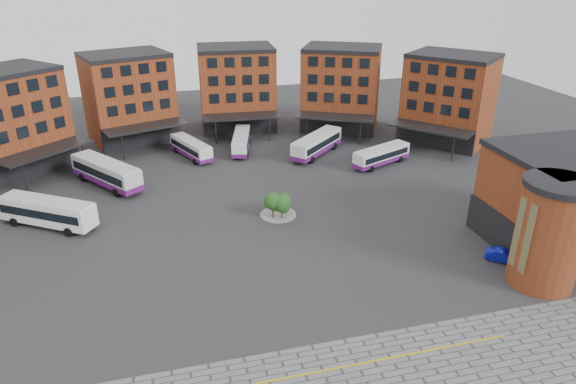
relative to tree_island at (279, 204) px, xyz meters
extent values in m
plane|color=#28282B|center=(-1.96, -11.45, -1.83)|extent=(160.00, 160.00, 0.00)
cube|color=gold|center=(0.04, -25.45, -1.80)|extent=(26.00, 0.15, 0.02)
cube|color=brown|center=(-33.41, 25.47, 5.17)|extent=(16.35, 16.13, 14.00)
cube|color=black|center=(-30.16, 21.87, 0.17)|extent=(10.00, 9.07, 4.00)
cube|color=black|center=(-33.41, 25.47, 12.47)|extent=(16.55, 16.35, 0.60)
cube|color=black|center=(-30.03, 21.72, 7.37)|extent=(8.60, 7.77, 8.00)
cube|color=black|center=(-28.59, 20.12, 2.17)|extent=(12.61, 11.97, 0.25)
cylinder|color=black|center=(-30.77, 15.74, 0.17)|extent=(0.20, 0.20, 4.00)
cylinder|color=black|center=(-24.01, 21.83, 0.17)|extent=(0.20, 0.20, 4.00)
cube|color=brown|center=(-17.26, 34.98, 5.17)|extent=(15.55, 13.69, 14.00)
cube|color=black|center=(-15.68, 30.40, 0.17)|extent=(12.45, 4.71, 4.00)
cube|color=black|center=(-17.26, 34.98, 12.47)|extent=(15.65, 13.97, 0.60)
cube|color=black|center=(-15.62, 30.21, 7.37)|extent=(10.87, 3.87, 8.00)
cube|color=black|center=(-14.92, 28.18, 2.17)|extent=(13.72, 8.39, 0.25)
cylinder|color=black|center=(-18.63, 24.99, 0.17)|extent=(0.20, 0.20, 4.00)
cylinder|color=black|center=(-10.03, 27.96, 0.17)|extent=(0.20, 0.20, 4.00)
cube|color=brown|center=(1.32, 37.43, 5.17)|extent=(13.67, 10.88, 14.00)
cube|color=black|center=(0.98, 32.59, 0.17)|extent=(13.00, 1.41, 4.00)
cube|color=black|center=(1.32, 37.43, 12.47)|extent=(13.69, 11.18, 0.60)
cube|color=black|center=(0.97, 32.39, 7.37)|extent=(11.42, 0.95, 8.00)
cube|color=black|center=(0.82, 30.25, 2.17)|extent=(13.28, 5.30, 0.25)
cylinder|color=black|center=(-3.85, 28.77, 0.17)|extent=(0.20, 0.20, 4.00)
cylinder|color=black|center=(5.23, 28.14, 0.17)|extent=(0.20, 0.20, 4.00)
cube|color=brown|center=(19.38, 32.42, 5.17)|extent=(16.12, 14.81, 14.00)
cube|color=black|center=(17.18, 28.10, 0.17)|extent=(11.81, 6.35, 4.00)
cube|color=black|center=(19.38, 32.42, 12.47)|extent=(16.26, 15.08, 0.60)
cube|color=black|center=(17.08, 27.92, 7.37)|extent=(10.26, 5.33, 8.00)
cube|color=black|center=(16.11, 26.01, 2.17)|extent=(13.58, 9.82, 0.25)
cylinder|color=black|center=(11.24, 26.47, 0.17)|extent=(0.20, 0.20, 4.00)
cylinder|color=black|center=(19.35, 22.34, 0.17)|extent=(0.20, 0.20, 4.00)
cube|color=brown|center=(34.04, 20.76, 5.17)|extent=(16.02, 16.39, 14.00)
cube|color=black|center=(30.33, 17.64, 0.17)|extent=(8.74, 10.28, 4.00)
cube|color=black|center=(34.04, 20.76, 12.47)|extent=(16.25, 16.58, 0.60)
cube|color=black|center=(30.18, 17.51, 7.37)|extent=(7.47, 8.86, 8.00)
cube|color=black|center=(28.53, 16.13, 2.17)|extent=(11.73, 12.79, 0.25)
cylinder|color=black|center=(24.22, 18.46, 0.17)|extent=(0.20, 0.20, 4.00)
cylinder|color=black|center=(30.07, 11.49, 0.17)|extent=(0.20, 0.20, 4.00)
cube|color=brown|center=(28.04, -13.45, 3.17)|extent=(14.00, 12.00, 10.00)
cube|color=black|center=(20.94, -13.45, 0.17)|extent=(0.40, 12.00, 4.00)
cylinder|color=brown|center=(21.04, -19.45, 3.17)|extent=(6.00, 6.00, 10.00)
cylinder|color=black|center=(21.04, -19.45, 8.47)|extent=(6.40, 6.40, 0.60)
cube|color=red|center=(18.14, -19.45, 3.67)|extent=(0.12, 2.20, 7.00)
cylinder|color=gray|center=(0.04, 0.55, -1.77)|extent=(4.40, 4.40, 0.12)
cylinder|color=#332114|center=(-0.76, -0.05, -1.02)|extent=(0.14, 0.14, 1.61)
sphere|color=#174518|center=(-0.76, -0.05, 0.42)|extent=(2.14, 2.14, 2.14)
sphere|color=#174518|center=(-0.56, -0.20, -0.06)|extent=(1.49, 1.49, 1.49)
cylinder|color=#332114|center=(0.84, 1.15, -1.18)|extent=(0.14, 0.14, 1.29)
sphere|color=#174518|center=(0.84, 1.15, -0.02)|extent=(1.64, 1.64, 1.64)
sphere|color=#174518|center=(1.04, 1.00, -0.41)|extent=(1.15, 1.15, 1.15)
cylinder|color=#332114|center=(0.24, -0.45, -1.11)|extent=(0.14, 0.14, 1.44)
sphere|color=#174518|center=(0.24, -0.45, 0.18)|extent=(2.15, 2.15, 2.15)
sphere|color=#174518|center=(0.44, -0.60, -0.25)|extent=(1.51, 1.51, 1.51)
cube|color=white|center=(-26.39, 4.54, 0.09)|extent=(11.46, 8.75, 2.65)
cube|color=black|center=(-26.39, 4.54, 0.28)|extent=(10.70, 8.28, 1.03)
cube|color=silver|center=(-26.39, 4.54, 1.47)|extent=(11.00, 8.40, 0.13)
cube|color=black|center=(-31.30, 7.73, 0.34)|extent=(1.35, 2.00, 1.19)
cylinder|color=black|center=(-30.33, 5.48, -1.29)|extent=(1.08, 0.86, 1.08)
cylinder|color=black|center=(-28.85, 7.75, -1.29)|extent=(1.08, 0.86, 1.08)
cylinder|color=black|center=(-23.93, 1.33, -1.29)|extent=(1.08, 0.86, 1.08)
cylinder|color=black|center=(-22.46, 3.60, -1.29)|extent=(1.08, 0.86, 1.08)
cube|color=silver|center=(-20.48, 15.12, 0.20)|extent=(9.78, 11.82, 2.80)
cube|color=black|center=(-20.48, 15.12, 0.40)|extent=(9.23, 11.05, 1.09)
cube|color=silver|center=(-20.48, 15.12, 1.66)|extent=(9.38, 11.35, 0.14)
cube|color=black|center=(-24.16, 20.10, 0.46)|extent=(2.03, 1.54, 1.26)
cube|color=#5F186D|center=(-20.48, 15.12, -0.80)|extent=(9.83, 11.88, 0.80)
cylinder|color=black|center=(-24.03, 17.51, -1.26)|extent=(0.96, 1.12, 1.14)
cylinder|color=black|center=(-21.73, 19.20, -1.26)|extent=(0.96, 1.12, 1.14)
cylinder|color=black|center=(-19.24, 11.03, -1.26)|extent=(0.96, 1.12, 1.14)
cylinder|color=black|center=(-16.94, 12.73, -1.26)|extent=(0.96, 1.12, 1.14)
cube|color=white|center=(-8.43, 23.43, -0.24)|extent=(5.92, 9.95, 2.20)
cube|color=black|center=(-8.43, 23.43, -0.08)|extent=(5.67, 9.25, 0.85)
cube|color=silver|center=(-8.43, 23.43, 0.91)|extent=(5.69, 9.55, 0.11)
cube|color=black|center=(-10.33, 27.87, -0.03)|extent=(1.80, 0.86, 0.99)
cube|color=#5F186D|center=(-8.43, 23.43, -1.02)|extent=(5.98, 10.00, 0.63)
cylinder|color=black|center=(-10.70, 25.89, -1.38)|extent=(0.60, 0.93, 0.90)
cylinder|color=black|center=(-8.64, 26.77, -1.38)|extent=(0.60, 0.93, 0.90)
cylinder|color=black|center=(-8.23, 20.08, -1.38)|extent=(0.60, 0.93, 0.90)
cylinder|color=black|center=(-6.17, 20.96, -1.38)|extent=(0.60, 0.93, 0.90)
cube|color=white|center=(-0.32, 24.50, -0.19)|extent=(4.63, 10.43, 2.27)
cube|color=black|center=(-0.32, 24.50, -0.02)|extent=(4.50, 9.66, 0.88)
cube|color=silver|center=(-0.32, 24.50, 0.99)|extent=(4.45, 10.02, 0.11)
cube|color=black|center=(0.85, 29.35, 0.02)|extent=(1.94, 0.58, 1.02)
cube|color=#5F186D|center=(-0.32, 24.50, -0.99)|extent=(4.68, 10.48, 0.65)
cylinder|color=black|center=(-0.68, 27.94, -1.36)|extent=(0.49, 0.96, 0.93)
cylinder|color=black|center=(1.57, 27.40, -1.36)|extent=(0.49, 0.96, 0.93)
cylinder|color=black|center=(-2.20, 21.61, -1.36)|extent=(0.49, 0.96, 0.93)
cylinder|color=black|center=(0.04, 21.07, -1.36)|extent=(0.49, 0.96, 0.93)
cube|color=white|center=(10.89, 19.57, 0.05)|extent=(10.27, 9.87, 2.59)
cube|color=black|center=(10.89, 19.57, 0.23)|extent=(9.63, 9.28, 1.00)
cube|color=silver|center=(10.89, 19.57, 1.39)|extent=(9.86, 9.48, 0.13)
cube|color=black|center=(15.05, 23.48, 0.28)|extent=(1.62, 1.72, 1.16)
cube|color=#5F186D|center=(10.89, 19.57, -0.88)|extent=(10.32, 9.93, 0.74)
cylinder|color=black|center=(12.69, 23.08, -1.30)|extent=(0.99, 0.95, 1.06)
cylinder|color=black|center=(14.50, 21.15, -1.30)|extent=(0.99, 0.95, 1.06)
cylinder|color=black|center=(7.28, 17.99, -1.30)|extent=(0.99, 0.95, 1.06)
cylinder|color=black|center=(9.09, 16.07, -1.30)|extent=(0.99, 0.95, 1.06)
cube|color=white|center=(18.96, 12.86, -0.22)|extent=(10.04, 6.01, 2.22)
cube|color=black|center=(18.96, 12.86, -0.06)|extent=(9.33, 5.75, 0.86)
cube|color=silver|center=(18.96, 12.86, 0.93)|extent=(9.64, 5.77, 0.11)
cube|color=black|center=(23.44, 14.79, -0.02)|extent=(0.87, 1.81, 1.00)
cube|color=#5F186D|center=(18.96, 12.86, -1.01)|extent=(10.09, 6.07, 0.63)
cylinder|color=black|center=(21.43, 15.16, -1.37)|extent=(0.94, 0.61, 0.90)
cylinder|color=black|center=(22.33, 13.08, -1.37)|extent=(0.94, 0.61, 0.90)
cylinder|color=black|center=(15.58, 12.64, -1.37)|extent=(0.94, 0.61, 0.90)
cylinder|color=black|center=(16.48, 10.56, -1.37)|extent=(0.94, 0.61, 0.90)
imported|color=#0C11A0|center=(20.16, -15.53, -1.18)|extent=(3.85, 3.61, 1.29)
camera|label=1|loc=(-12.75, -53.49, 26.67)|focal=32.00mm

